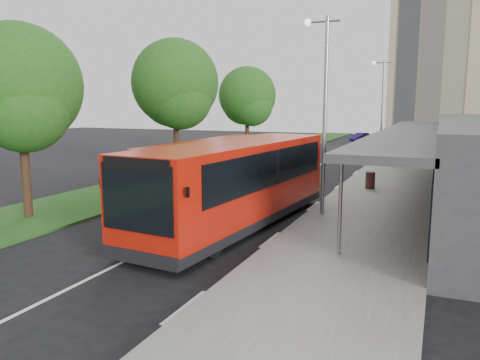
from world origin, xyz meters
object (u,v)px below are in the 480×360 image
(tree_mid, at_px, (175,89))
(tree_far, at_px, (247,99))
(lamp_post_near, at_px, (323,104))
(car_near, at_px, (371,141))
(tree_near, at_px, (21,94))
(bus_main, at_px, (237,184))
(lamp_post_far, at_px, (381,104))
(litter_bin, at_px, (370,180))
(car_far, at_px, (361,137))
(bus_second, at_px, (214,171))
(bollard, at_px, (392,159))

(tree_mid, distance_m, tree_far, 12.01)
(lamp_post_near, bearing_deg, car_near, 94.33)
(tree_near, height_order, car_near, tree_near)
(bus_main, relative_size, car_near, 3.78)
(tree_far, xyz_separation_m, bus_main, (8.52, -21.83, -3.46))
(tree_near, relative_size, bus_main, 0.67)
(lamp_post_far, height_order, bus_main, lamp_post_far)
(litter_bin, bearing_deg, car_far, 99.62)
(bus_main, bearing_deg, tree_far, 116.45)
(litter_bin, bearing_deg, lamp_post_far, 94.80)
(bus_second, bearing_deg, tree_near, -130.92)
(bus_main, bearing_deg, tree_near, -160.55)
(bus_main, height_order, car_near, bus_main)
(car_far, bearing_deg, tree_mid, -75.51)
(tree_near, relative_size, lamp_post_near, 0.99)
(tree_far, distance_m, bus_second, 19.01)
(tree_near, distance_m, bollard, 25.70)
(lamp_post_far, bearing_deg, tree_mid, -130.68)
(tree_far, xyz_separation_m, car_near, (8.39, 17.19, -4.61))
(lamp_post_near, bearing_deg, lamp_post_far, 90.00)
(bus_main, relative_size, bollard, 11.15)
(lamp_post_near, relative_size, lamp_post_far, 1.00)
(tree_mid, bearing_deg, car_far, 80.01)
(bus_main, bearing_deg, lamp_post_near, 51.87)
(litter_bin, bearing_deg, tree_mid, 179.36)
(tree_far, bearing_deg, car_near, 64.00)
(tree_mid, bearing_deg, litter_bin, -0.64)
(lamp_post_near, distance_m, litter_bin, 8.12)
(lamp_post_near, relative_size, bollard, 7.56)
(car_far, bearing_deg, bus_second, -66.49)
(tree_mid, relative_size, litter_bin, 9.54)
(car_near, bearing_deg, tree_mid, -89.05)
(lamp_post_far, bearing_deg, bus_second, -106.62)
(bus_second, relative_size, litter_bin, 11.36)
(tree_near, relative_size, tree_far, 1.00)
(litter_bin, bearing_deg, tree_near, -135.87)
(tree_far, distance_m, lamp_post_near, 22.07)
(tree_mid, relative_size, bus_second, 0.84)
(tree_far, xyz_separation_m, lamp_post_near, (11.13, -19.05, -0.42))
(tree_far, relative_size, lamp_post_far, 1.00)
(lamp_post_far, relative_size, car_near, 2.56)
(tree_far, xyz_separation_m, litter_bin, (12.23, -12.14, -4.53))
(tree_mid, bearing_deg, bollard, 39.04)
(tree_near, height_order, car_far, tree_near)
(litter_bin, height_order, car_near, litter_bin)
(lamp_post_near, distance_m, lamp_post_far, 20.00)
(bus_second, relative_size, car_far, 3.07)
(tree_mid, height_order, bollard, tree_mid)
(tree_mid, height_order, car_near, tree_mid)
(tree_near, height_order, tree_far, tree_far)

